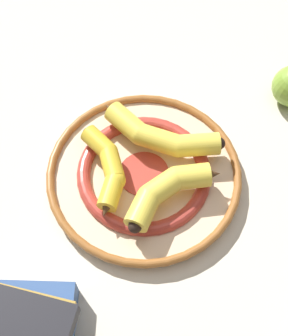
{
  "coord_description": "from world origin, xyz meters",
  "views": [
    {
      "loc": [
        0.34,
        -0.08,
        0.68
      ],
      "look_at": [
        -0.02,
        -0.01,
        0.04
      ],
      "focal_mm": 50.0,
      "sensor_mm": 36.0,
      "label": 1
    }
  ],
  "objects_px": {
    "banana_b": "(108,168)",
    "banana_c": "(158,135)",
    "decorative_bowl": "(144,174)",
    "banana_a": "(168,190)"
  },
  "relations": [
    {
      "from": "banana_a",
      "to": "banana_b",
      "type": "xyz_separation_m",
      "value": [
        -0.06,
        -0.08,
        -0.0
      ]
    },
    {
      "from": "banana_c",
      "to": "banana_b",
      "type": "bearing_deg",
      "value": -122.96
    },
    {
      "from": "banana_b",
      "to": "banana_a",
      "type": "bearing_deg",
      "value": -128.2
    },
    {
      "from": "banana_a",
      "to": "banana_c",
      "type": "distance_m",
      "value": 0.1
    },
    {
      "from": "decorative_bowl",
      "to": "banana_a",
      "type": "relative_size",
      "value": 1.94
    },
    {
      "from": "banana_b",
      "to": "banana_c",
      "type": "relative_size",
      "value": 0.89
    },
    {
      "from": "decorative_bowl",
      "to": "banana_a",
      "type": "xyz_separation_m",
      "value": [
        0.05,
        0.03,
        0.03
      ]
    },
    {
      "from": "banana_a",
      "to": "banana_b",
      "type": "relative_size",
      "value": 0.99
    },
    {
      "from": "decorative_bowl",
      "to": "banana_b",
      "type": "relative_size",
      "value": 1.92
    },
    {
      "from": "decorative_bowl",
      "to": "banana_c",
      "type": "height_order",
      "value": "banana_c"
    }
  ]
}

